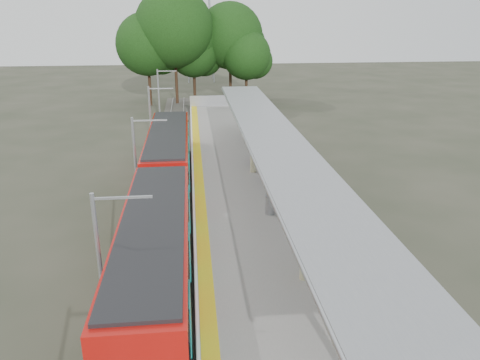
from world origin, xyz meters
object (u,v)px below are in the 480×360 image
at_px(bench_mid, 274,174).
at_px(bench_far, 261,155).
at_px(train, 164,191).
at_px(litter_bin, 270,205).
at_px(info_pillar_near, 305,263).
at_px(info_pillar_far, 253,161).

bearing_deg(bench_mid, bench_far, 102.89).
height_order(train, litter_bin, train).
bearing_deg(info_pillar_near, litter_bin, 95.94).
distance_m(bench_far, info_pillar_far, 1.94).
relative_size(info_pillar_near, info_pillar_far, 0.95).
height_order(info_pillar_near, litter_bin, info_pillar_near).
xyz_separation_m(bench_mid, info_pillar_near, (-0.77, -11.37, 0.20)).
relative_size(bench_mid, litter_bin, 1.39).
relative_size(bench_far, info_pillar_near, 1.10).
xyz_separation_m(train, bench_far, (6.38, 7.51, -0.44)).
bearing_deg(litter_bin, info_pillar_near, -87.24).
bearing_deg(litter_bin, bench_far, 84.75).
xyz_separation_m(train, litter_bin, (5.58, -1.22, -0.54)).
bearing_deg(bench_far, litter_bin, -82.60).
bearing_deg(info_pillar_far, litter_bin, -109.92).
height_order(bench_far, info_pillar_near, info_pillar_near).
bearing_deg(train, bench_far, 49.66).
height_order(train, info_pillar_near, train).
xyz_separation_m(bench_far, litter_bin, (-0.80, -8.73, -0.10)).
xyz_separation_m(bench_far, info_pillar_far, (-0.77, -1.77, 0.12)).
height_order(bench_mid, litter_bin, litter_bin).
height_order(info_pillar_far, litter_bin, info_pillar_far).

